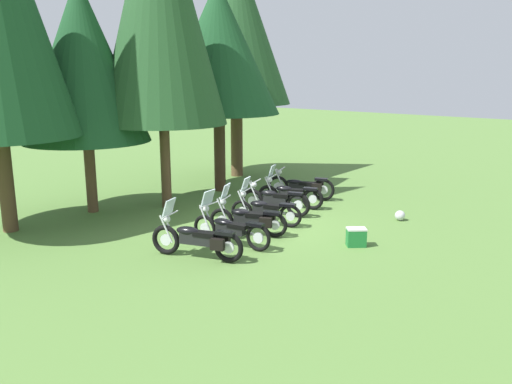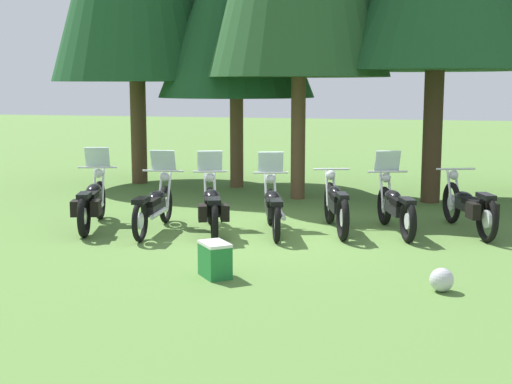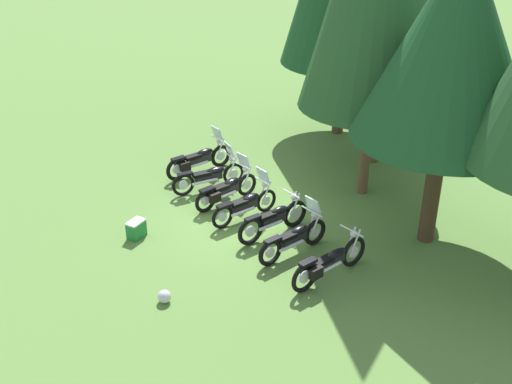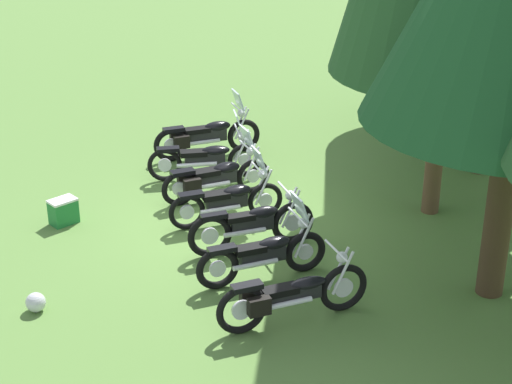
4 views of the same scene
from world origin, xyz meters
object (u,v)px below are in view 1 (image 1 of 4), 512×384
at_px(motorcycle_1, 230,228).
at_px(pine_tree_4, 236,26).
at_px(motorcycle_0, 197,239).
at_px(motorcycle_3, 265,209).
at_px(motorcycle_4, 274,200).
at_px(picnic_cooler, 356,237).
at_px(motorcycle_6, 302,186).
at_px(pine_tree_3, 218,48).
at_px(pine_tree_1, 82,61).
at_px(dropped_helmet, 400,215).
at_px(pine_tree_2, 159,0).
at_px(motorcycle_2, 249,218).
at_px(motorcycle_5, 289,194).

height_order(motorcycle_1, pine_tree_4, pine_tree_4).
relative_size(motorcycle_0, motorcycle_3, 1.11).
bearing_deg(motorcycle_4, picnic_cooler, 144.51).
bearing_deg(picnic_cooler, motorcycle_6, 49.04).
distance_m(motorcycle_0, pine_tree_3, 8.50).
xyz_separation_m(motorcycle_0, picnic_cooler, (3.09, -2.48, -0.24)).
bearing_deg(pine_tree_1, motorcycle_1, -88.30).
bearing_deg(dropped_helmet, picnic_cooler, -178.23).
distance_m(pine_tree_1, pine_tree_2, 2.89).
relative_size(motorcycle_2, motorcycle_3, 1.01).
bearing_deg(pine_tree_1, motorcycle_4, -55.86).
bearing_deg(motorcycle_1, pine_tree_1, -5.61).
xyz_separation_m(motorcycle_3, pine_tree_3, (2.51, 3.96, 4.57)).
distance_m(motorcycle_2, pine_tree_2, 7.09).
relative_size(motorcycle_0, motorcycle_2, 1.10).
bearing_deg(pine_tree_2, pine_tree_1, 142.72).
bearing_deg(pine_tree_2, motorcycle_1, -111.92).
height_order(pine_tree_1, pine_tree_4, pine_tree_4).
distance_m(motorcycle_5, pine_tree_1, 7.39).
height_order(motorcycle_1, pine_tree_2, pine_tree_2).
height_order(motorcycle_5, pine_tree_4, pine_tree_4).
bearing_deg(motorcycle_5, motorcycle_3, 85.71).
xyz_separation_m(motorcycle_1, dropped_helmet, (4.80, -2.41, -0.31)).
bearing_deg(motorcycle_2, pine_tree_2, -31.06).
xyz_separation_m(motorcycle_3, motorcycle_6, (3.22, 0.87, -0.01)).
height_order(motorcycle_6, pine_tree_4, pine_tree_4).
distance_m(motorcycle_0, picnic_cooler, 3.96).
relative_size(motorcycle_4, motorcycle_6, 0.96).
xyz_separation_m(motorcycle_2, dropped_helmet, (3.82, -2.59, -0.31)).
bearing_deg(motorcycle_4, motorcycle_1, 87.89).
relative_size(motorcycle_1, motorcycle_2, 1.11).
height_order(motorcycle_0, motorcycle_4, motorcycle_0).
height_order(motorcycle_3, motorcycle_5, motorcycle_5).
xyz_separation_m(motorcycle_2, pine_tree_3, (3.52, 4.20, 4.57)).
distance_m(motorcycle_2, pine_tree_1, 6.81).
bearing_deg(dropped_helmet, pine_tree_4, 74.77).
distance_m(motorcycle_4, pine_tree_3, 5.98).
distance_m(motorcycle_1, dropped_helmet, 5.38).
bearing_deg(motorcycle_6, dropped_helmet, 153.70).
bearing_deg(motorcycle_3, dropped_helmet, -153.10).
bearing_deg(motorcycle_3, motorcycle_4, -86.28).
height_order(motorcycle_4, motorcycle_5, motorcycle_5).
height_order(motorcycle_5, pine_tree_3, pine_tree_3).
bearing_deg(pine_tree_2, pine_tree_4, 16.58).
relative_size(motorcycle_2, pine_tree_2, 0.20).
distance_m(motorcycle_1, motorcycle_5, 4.11).
distance_m(pine_tree_2, dropped_helmet, 9.52).
height_order(motorcycle_1, pine_tree_1, pine_tree_1).
xyz_separation_m(motorcycle_4, picnic_cooler, (-1.08, -3.33, -0.22)).
bearing_deg(pine_tree_4, motorcycle_5, -122.48).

